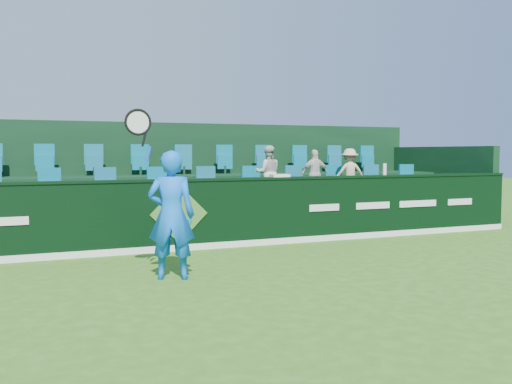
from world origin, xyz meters
name	(u,v)px	position (x,y,z in m)	size (l,w,h in m)	color
ground	(262,301)	(0.00, 0.00, 0.00)	(60.00, 60.00, 0.00)	#346718
sponsor_hoarding	(178,215)	(0.00, 4.00, 0.67)	(16.00, 0.25, 1.35)	black
stand_tier_front	(163,223)	(0.00, 5.10, 0.40)	(16.00, 2.00, 0.80)	black
stand_tier_back	(144,203)	(0.00, 7.00, 0.65)	(16.00, 1.80, 1.30)	black
stand_rear	(140,178)	(0.00, 7.44, 1.22)	(16.00, 4.10, 2.60)	black
seat_row_front	(159,188)	(0.00, 5.50, 1.10)	(13.50, 0.50, 0.60)	#086D86
seat_row_back	(141,163)	(0.00, 7.30, 1.60)	(13.50, 0.50, 0.60)	#086D86
tennis_player	(171,214)	(-0.72, 1.66, 0.95)	(1.11, 0.66, 2.49)	blue
spectator_left	(268,173)	(2.37, 5.12, 1.40)	(0.58, 0.45, 1.19)	beige
spectator_middle	(315,174)	(3.56, 5.12, 1.35)	(0.65, 0.27, 1.11)	silver
spectator_right	(350,173)	(4.48, 5.12, 1.37)	(0.73, 0.42, 1.13)	#CBB78F
towel	(280,176)	(2.12, 4.00, 1.38)	(0.37, 0.24, 0.05)	white
drinks_bottle	(385,169)	(4.67, 4.00, 1.48)	(0.08, 0.08, 0.25)	silver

